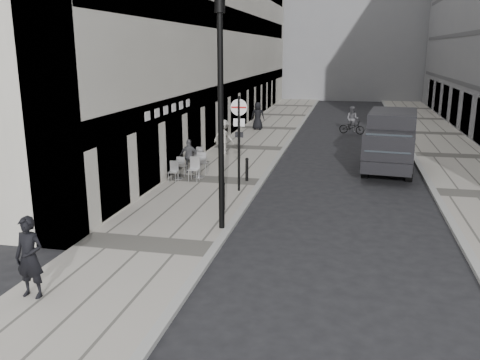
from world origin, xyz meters
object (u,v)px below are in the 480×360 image
Objects in this scene: sign_post at (239,131)px; lamppost at (221,107)px; panel_van at (391,138)px; walking_man at (30,257)px; cyclist at (352,123)px.

sign_post is 0.55× the size of lamppost.
panel_van is at bearing 40.65° from sign_post.
walking_man is 6.79m from lamppost.
cyclist is at bearing 73.42° from sign_post.
walking_man reaches higher than cyclist.
lamppost is 1.14× the size of panel_van.
cyclist is (4.34, 16.03, -1.77)m from sign_post.
sign_post reaches higher than walking_man.
lamppost is at bearing -113.56° from panel_van.
sign_post reaches higher than cyclist.
walking_man is at bearing -113.49° from panel_van.
lamppost reaches higher than cyclist.
walking_man is 17.57m from panel_van.
walking_man is 0.28× the size of lamppost.
cyclist is at bearing 76.91° from walking_man.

